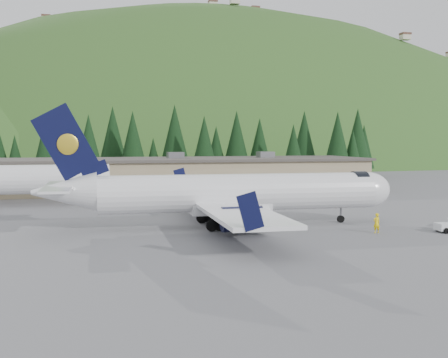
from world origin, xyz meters
TOP-DOWN VIEW (x-y plane):
  - ground at (0.00, 0.00)m, footprint 600.00×600.00m
  - airliner at (-0.99, 0.02)m, footprint 33.80×31.64m
  - terminal_building at (-5.01, 38.00)m, footprint 71.00×17.00m
  - ramp_worker at (10.42, -6.72)m, footprint 0.66×0.46m
  - tree_line at (-1.66, 61.54)m, footprint 112.35×17.98m
  - hills at (53.34, 207.38)m, footprint 614.00×330.00m

SIDE VIEW (x-z plane):
  - hills at x=53.34m, z-range -232.80..67.20m
  - ground at x=0.00m, z-range 0.00..0.00m
  - ramp_worker at x=10.42m, z-range 0.00..1.73m
  - terminal_building at x=-5.01m, z-range -0.43..5.67m
  - airliner at x=-0.99m, z-range -2.63..8.62m
  - tree_line at x=-1.66m, z-range 0.33..14.50m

